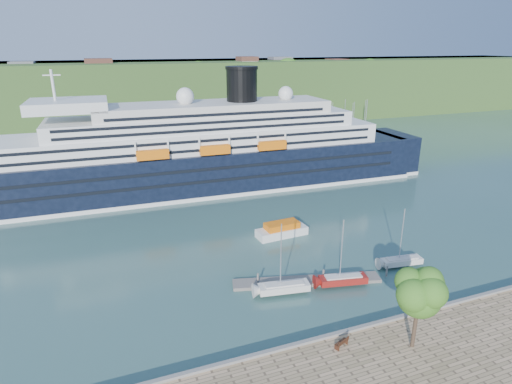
% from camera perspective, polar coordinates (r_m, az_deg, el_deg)
% --- Properties ---
extents(ground, '(400.00, 400.00, 0.00)m').
position_cam_1_polar(ground, '(50.84, 13.48, -18.08)').
color(ground, '#2F5451').
rests_on(ground, ground).
extents(far_hillside, '(400.00, 50.00, 24.00)m').
position_cam_1_polar(far_hillside, '(180.21, -13.43, 12.77)').
color(far_hillside, '#395A24').
rests_on(far_hillside, ground).
extents(quay_coping, '(220.00, 0.50, 0.30)m').
position_cam_1_polar(quay_coping, '(50.03, 13.72, -17.15)').
color(quay_coping, slate).
rests_on(quay_coping, promenade).
extents(cruise_ship, '(116.49, 20.65, 26.05)m').
position_cam_1_polar(cruise_ship, '(92.04, -9.19, 8.04)').
color(cruise_ship, black).
rests_on(cruise_ship, ground).
extents(park_bench, '(1.93, 1.36, 1.14)m').
position_cam_1_polar(park_bench, '(46.98, 11.32, -19.02)').
color(park_bench, '#462614').
rests_on(park_bench, promenade).
extents(promenade_tree, '(5.84, 5.84, 9.68)m').
position_cam_1_polar(promenade_tree, '(46.57, 20.77, -13.97)').
color(promenade_tree, '#27651A').
rests_on(promenade_tree, promenade).
extents(floating_pontoon, '(19.89, 7.46, 0.44)m').
position_cam_1_polar(floating_pontoon, '(59.00, 6.81, -11.69)').
color(floating_pontoon, slate).
rests_on(floating_pontoon, ground).
extents(sailboat_white_near, '(7.45, 3.14, 9.33)m').
position_cam_1_polar(sailboat_white_near, '(54.11, 3.84, -9.21)').
color(sailboat_white_near, silver).
rests_on(sailboat_white_near, ground).
extents(sailboat_red, '(7.26, 3.34, 9.05)m').
position_cam_1_polar(sailboat_red, '(56.95, 11.77, -8.23)').
color(sailboat_red, maroon).
rests_on(sailboat_red, ground).
extents(sailboat_white_far, '(6.80, 2.71, 8.55)m').
position_cam_1_polar(sailboat_white_far, '(64.05, 19.15, -6.00)').
color(sailboat_white_far, silver).
rests_on(sailboat_white_far, ground).
extents(tender_launch, '(8.85, 3.52, 2.40)m').
position_cam_1_polar(tender_launch, '(71.46, 3.46, -4.96)').
color(tender_launch, orange).
rests_on(tender_launch, ground).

